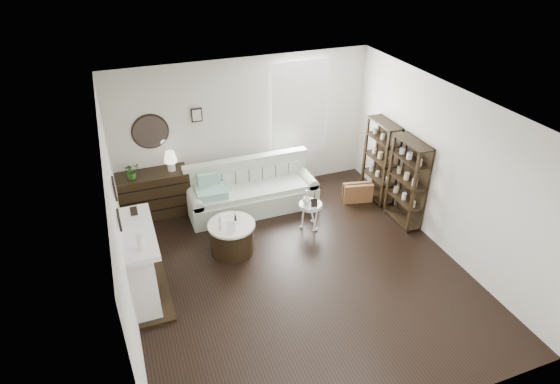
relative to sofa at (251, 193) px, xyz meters
name	(u,v)px	position (x,y,z in m)	size (l,w,h in m)	color
room	(281,112)	(0.85, 0.63, 1.29)	(5.50, 5.50, 5.50)	black
fireplace	(142,266)	(-2.20, -1.78, 0.23)	(0.50, 1.40, 1.84)	white
shelf_unit_far	(380,161)	(2.45, -0.52, 0.49)	(0.30, 0.80, 1.60)	black
shelf_unit_near	(407,183)	(2.45, -1.42, 0.49)	(0.30, 0.80, 1.60)	black
sofa	(251,193)	(0.00, 0.00, 0.00)	(2.42, 0.84, 0.94)	#9FA997
quilt	(211,192)	(-0.79, -0.12, 0.24)	(0.55, 0.45, 0.14)	#2A9B6A
suitcase	(358,193)	(2.00, -0.54, -0.12)	(0.57, 0.19, 0.38)	brown
dresser	(154,194)	(-1.75, 0.40, 0.12)	(1.28, 0.55, 0.85)	black
table_lamp	(171,161)	(-1.38, 0.40, 0.73)	(0.24, 0.24, 0.38)	#F3E5CD
potted_plant	(132,171)	(-2.07, 0.34, 0.69)	(0.26, 0.23, 0.29)	#235518
drum_table	(232,237)	(-0.71, -1.20, -0.04)	(0.78, 0.78, 0.54)	black
pedestal_table	(310,206)	(0.77, -1.02, 0.14)	(0.41, 0.41, 0.50)	silver
eiffel_drum	(235,216)	(-0.63, -1.14, 0.32)	(0.11, 0.11, 0.18)	black
bottle_drum	(220,222)	(-0.91, -1.28, 0.37)	(0.07, 0.07, 0.28)	silver
card_frame_drum	(231,226)	(-0.77, -1.39, 0.32)	(0.14, 0.01, 0.19)	white
eiffel_ped	(314,197)	(0.85, -1.00, 0.28)	(0.11, 0.11, 0.19)	black
flask_ped	(307,197)	(0.70, -1.01, 0.33)	(0.15, 0.15, 0.28)	silver
card_frame_ped	(314,203)	(0.79, -1.13, 0.26)	(0.11, 0.01, 0.15)	black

